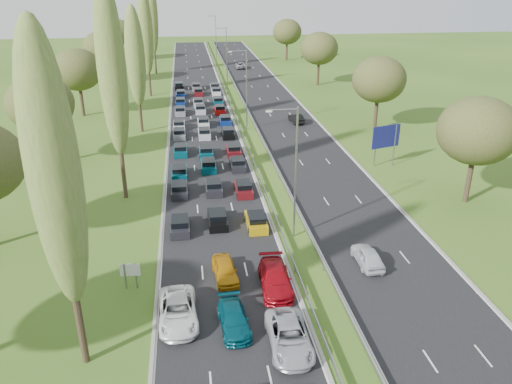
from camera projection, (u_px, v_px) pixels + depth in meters
ground at (245, 126)px, 79.13m from camera, size 260.00×260.00×0.00m
near_carriageway at (202, 123)px, 80.54m from camera, size 10.50×215.00×0.04m
far_carriageway at (284, 120)px, 82.26m from camera, size 10.50×215.00×0.04m
central_reservation at (243, 118)px, 81.18m from camera, size 2.36×215.00×0.32m
lamp_columns at (247, 91)px, 74.92m from camera, size 0.18×140.18×12.00m
poplar_row at (127, 59)px, 61.41m from camera, size 2.80×127.80×22.44m
woodland_left at (33, 111)px, 56.91m from camera, size 8.00×166.00×11.10m
woodland_right at (402, 91)px, 66.44m from camera, size 8.00×153.00×11.10m
traffic_queue_fill at (203, 128)px, 76.05m from camera, size 9.11×68.72×0.80m
near_car_2 at (178, 311)px, 34.02m from camera, size 2.85×5.74×1.57m
near_car_7 at (234, 319)px, 33.38m from camera, size 2.18×4.74×1.34m
near_car_8 at (225, 270)px, 38.86m from camera, size 2.08×4.43×1.47m
near_car_10 at (289, 337)px, 31.62m from camera, size 2.69×5.62×1.55m
near_car_11 at (275, 279)px, 37.59m from camera, size 2.45×5.63×1.61m
far_car_0 at (368, 256)px, 40.74m from camera, size 1.77×4.39×1.49m
far_car_1 at (296, 118)px, 80.36m from camera, size 1.89×4.53×1.46m
far_car_2 at (241, 65)px, 128.03m from camera, size 2.79×5.57×1.51m
info_sign at (130, 272)px, 37.41m from camera, size 1.50×0.22×2.10m
direction_sign at (386, 138)px, 60.95m from camera, size 3.86×1.24×5.20m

